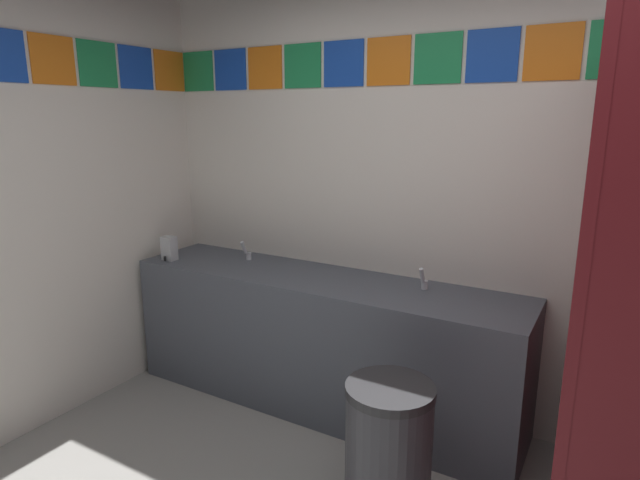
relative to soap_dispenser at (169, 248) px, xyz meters
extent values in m
cube|color=silver|center=(1.79, 0.49, 0.46)|extent=(3.99, 0.08, 2.74)
cube|color=#1E8C4C|center=(-0.07, 0.44, 1.16)|extent=(0.26, 0.01, 0.26)
cube|color=#1947B7|center=(0.22, 0.44, 1.16)|extent=(0.26, 0.01, 0.26)
cube|color=orange|center=(0.50, 0.44, 1.16)|extent=(0.26, 0.01, 0.26)
cube|color=#1E8C4C|center=(0.79, 0.44, 1.16)|extent=(0.26, 0.01, 0.26)
cube|color=#1947B7|center=(1.07, 0.44, 1.16)|extent=(0.26, 0.01, 0.26)
cube|color=orange|center=(1.36, 0.44, 1.16)|extent=(0.26, 0.01, 0.26)
cube|color=#1E8C4C|center=(1.64, 0.44, 1.16)|extent=(0.26, 0.01, 0.26)
cube|color=#1947B7|center=(1.93, 0.44, 1.16)|extent=(0.26, 0.01, 0.26)
cube|color=orange|center=(2.21, 0.44, 1.16)|extent=(0.26, 0.01, 0.26)
cube|color=#1E8C4C|center=(2.50, 0.44, 1.16)|extent=(0.26, 0.01, 0.26)
cube|color=#1947B7|center=(-0.20, -0.84, 1.16)|extent=(0.01, 0.26, 0.26)
cube|color=orange|center=(-0.20, -0.55, 1.16)|extent=(0.01, 0.26, 0.26)
cube|color=#1E8C4C|center=(-0.20, -0.27, 1.16)|extent=(0.01, 0.26, 0.26)
cube|color=#1947B7|center=(-0.20, 0.02, 1.16)|extent=(0.01, 0.26, 0.26)
cube|color=orange|center=(-0.20, 0.30, 1.16)|extent=(0.01, 0.26, 0.26)
cube|color=#4C515B|center=(1.07, 0.16, -0.49)|extent=(2.46, 0.57, 0.83)
cube|color=#4C515B|center=(1.07, 0.43, -0.12)|extent=(2.46, 0.03, 0.08)
cylinder|color=white|center=(0.46, 0.13, -0.13)|extent=(0.34, 0.34, 0.10)
cylinder|color=white|center=(1.69, 0.13, -0.13)|extent=(0.34, 0.34, 0.10)
cylinder|color=silver|center=(0.46, 0.27, -0.05)|extent=(0.04, 0.04, 0.05)
cylinder|color=silver|center=(0.46, 0.22, 0.02)|extent=(0.02, 0.06, 0.09)
cylinder|color=silver|center=(1.69, 0.27, -0.05)|extent=(0.04, 0.04, 0.05)
cylinder|color=silver|center=(1.69, 0.22, 0.02)|extent=(0.02, 0.06, 0.09)
cube|color=#B7BABF|center=(0.00, 0.00, 0.00)|extent=(0.09, 0.07, 0.16)
cylinder|color=black|center=(0.00, -0.04, -0.06)|extent=(0.02, 0.02, 0.03)
cube|color=maroon|center=(2.52, -0.23, 0.16)|extent=(0.04, 1.36, 2.14)
cylinder|color=silver|center=(2.54, -0.90, 0.27)|extent=(0.02, 0.02, 0.10)
cylinder|color=#333338|center=(1.84, -0.55, -0.59)|extent=(0.38, 0.38, 0.63)
cylinder|color=#262628|center=(1.84, -0.55, -0.26)|extent=(0.38, 0.38, 0.04)
camera|label=1|loc=(2.59, -2.44, 0.87)|focal=29.56mm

